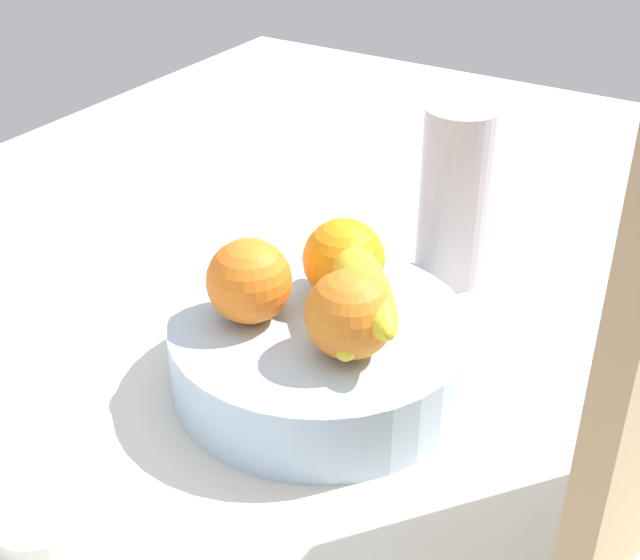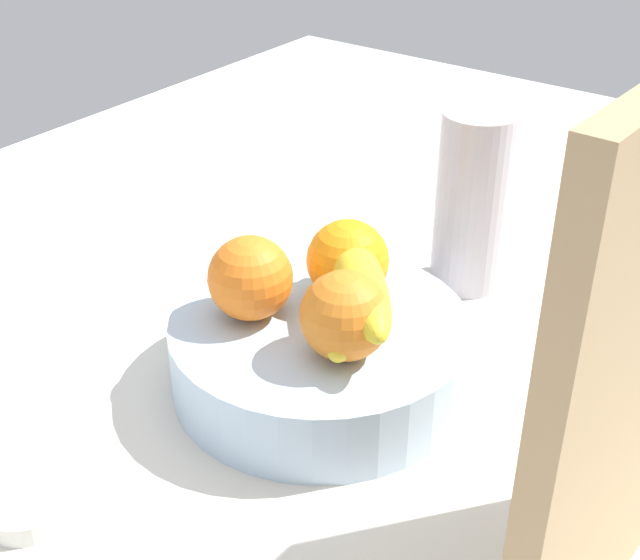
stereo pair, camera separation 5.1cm
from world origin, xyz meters
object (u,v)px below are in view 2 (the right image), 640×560
Objects in this scene: fruit_bowl at (320,352)px; jar_lid at (29,501)px; orange_center at (348,261)px; banana_bunch at (354,290)px; orange_front_left at (251,277)px; orange_front_right at (348,314)px; thermos_tumbler at (473,201)px.

jar_lid is (24.57, -8.02, -2.38)cm from fruit_bowl.
orange_center reaches higher than banana_bunch.
banana_bunch is (-3.98, 7.59, -0.47)cm from orange_front_left.
jar_lid is (29.14, -7.59, -9.16)cm from orange_center.
banana_bunch is 29.40cm from jar_lid.
banana_bunch is at bearing 117.65° from orange_front_left.
orange_front_right is 4.24cm from banana_bunch.
thermos_tumbler is (-24.95, -2.32, -0.77)cm from orange_front_right.
orange_front_left is 0.97× the size of jar_lid.
orange_center reaches higher than fruit_bowl.
banana_bunch is at bearing 123.32° from fruit_bowl.
orange_center is 31.48cm from jar_lid.
orange_front_left is at bearing -34.49° from orange_center.
orange_front_right is 27.14cm from jar_lid.
thermos_tumbler is (-18.18, 2.42, -0.77)cm from orange_center.
fruit_bowl is 8.91cm from orange_front_left.
banana_bunch is at bearing 158.34° from jar_lid.
orange_front_left is 26.22cm from thermos_tumbler.
orange_front_left is at bearing 172.85° from jar_lid.
orange_front_right is 25.07cm from thermos_tumbler.
orange_front_right reaches higher than jar_lid.
fruit_bowl is 8.19cm from orange_center.
orange_front_left is at bearing -88.55° from orange_front_right.
fruit_bowl is at bearing 114.90° from orange_front_left.
fruit_bowl is 6.90cm from banana_bunch.
orange_front_right reaches higher than banana_bunch.
thermos_tumbler reaches higher than banana_bunch.
orange_front_right is at bearing 5.31° from thermos_tumbler.
orange_center is at bearing -174.64° from fruit_bowl.
thermos_tumbler reaches higher than orange_front_left.
orange_center is (-4.58, -0.43, 6.78)cm from fruit_bowl.
fruit_bowl is at bearing 161.92° from jar_lid.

